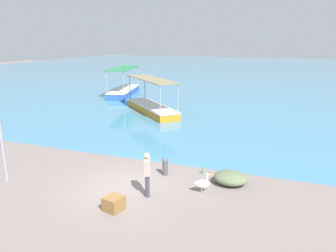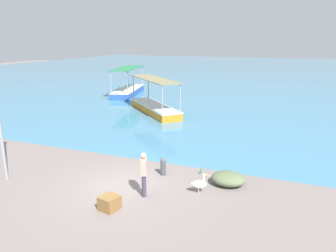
# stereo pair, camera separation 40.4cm
# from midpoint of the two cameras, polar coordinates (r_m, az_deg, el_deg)

# --- Properties ---
(ground) EXTENTS (120.00, 120.00, 0.00)m
(ground) POSITION_cam_midpoint_polar(r_m,az_deg,el_deg) (13.29, -6.97, -10.51)
(ground) COLOR slate
(harbor_water) EXTENTS (110.00, 90.00, 0.00)m
(harbor_water) POSITION_cam_midpoint_polar(r_m,az_deg,el_deg) (59.03, 16.10, 8.94)
(harbor_water) COLOR teal
(harbor_water) RESTS_ON ground
(fishing_boat_far_left) EXTENTS (6.12, 6.06, 2.67)m
(fishing_boat_far_left) POSITION_cam_midpoint_polar(r_m,az_deg,el_deg) (25.90, -1.91, 3.47)
(fishing_boat_far_left) COLOR orange
(fishing_boat_far_left) RESTS_ON harbor_water
(fishing_boat_far_right) EXTENTS (3.40, 7.00, 2.78)m
(fishing_boat_far_right) POSITION_cam_midpoint_polar(r_m,az_deg,el_deg) (34.34, -6.64, 6.28)
(fishing_boat_far_right) COLOR #2C59B2
(fishing_boat_far_right) RESTS_ON harbor_water
(pelican) EXTENTS (0.79, 0.44, 0.80)m
(pelican) POSITION_cam_midpoint_polar(r_m,az_deg,el_deg) (12.65, 6.44, -9.97)
(pelican) COLOR #E0997A
(pelican) RESTS_ON ground
(mooring_bollard) EXTENTS (0.25, 0.25, 0.78)m
(mooring_bollard) POSITION_cam_midpoint_polar(r_m,az_deg,el_deg) (14.12, -0.01, -6.95)
(mooring_bollard) COLOR #47474C
(mooring_bollard) RESTS_ON ground
(fisherman_standing) EXTENTS (0.36, 0.45, 1.69)m
(fisherman_standing) POSITION_cam_midpoint_polar(r_m,az_deg,el_deg) (12.18, -3.29, -8.18)
(fisherman_standing) COLOR #3E3A4C
(fisherman_standing) RESTS_ON ground
(net_pile) EXTENTS (1.37, 1.17, 0.53)m
(net_pile) POSITION_cam_midpoint_polar(r_m,az_deg,el_deg) (13.53, 11.33, -8.98)
(net_pile) COLOR #5E6B4A
(net_pile) RESTS_ON ground
(cargo_crate) EXTENTS (0.71, 0.73, 0.49)m
(cargo_crate) POSITION_cam_midpoint_polar(r_m,az_deg,el_deg) (11.67, -9.14, -13.07)
(cargo_crate) COLOR brown
(cargo_crate) RESTS_ON ground
(glass_bottle) EXTENTS (0.07, 0.07, 0.27)m
(glass_bottle) POSITION_cam_midpoint_polar(r_m,az_deg,el_deg) (14.43, 6.55, -7.89)
(glass_bottle) COLOR #3F7F4C
(glass_bottle) RESTS_ON ground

